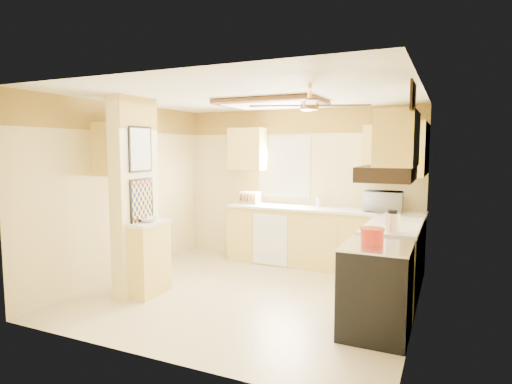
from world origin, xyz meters
The scene contains 34 objects.
floor centered at (0.00, 0.00, 0.00)m, with size 4.00×4.00×0.00m, color beige.
ceiling centered at (0.00, 0.00, 2.50)m, with size 4.00×4.00×0.00m, color white.
wall_back centered at (0.00, 1.90, 1.25)m, with size 4.00×4.00×0.00m, color beige.
wall_front centered at (0.00, -1.90, 1.25)m, with size 4.00×4.00×0.00m, color beige.
wall_left centered at (-2.00, 0.00, 1.25)m, with size 3.80×3.80×0.00m, color beige.
wall_right centered at (2.00, 0.00, 1.25)m, with size 3.80×3.80×0.00m, color beige.
wallpaper_border centered at (0.00, 1.88, 2.30)m, with size 4.00×0.02×0.40m, color gold.
partition_column centered at (-1.35, -0.55, 1.25)m, with size 0.20×0.70×2.50m, color beige.
partition_ledge centered at (-1.13, -0.55, 0.45)m, with size 0.25×0.55×0.90m, color #F7D570.
ledge_top centered at (-1.13, -0.55, 0.92)m, with size 0.28×0.58×0.04m, color white.
lower_cabinets_back centered at (0.50, 1.60, 0.45)m, with size 3.00×0.60×0.90m, color #F7D570.
lower_cabinets_right centered at (1.70, 0.60, 0.45)m, with size 0.60×1.40×0.90m, color #F7D570.
countertop_back centered at (0.50, 1.59, 0.92)m, with size 3.04×0.64×0.04m, color white.
countertop_right centered at (1.69, 0.60, 0.92)m, with size 0.64×1.44×0.04m, color white.
dishwasher_panel centered at (-0.25, 1.29, 0.43)m, with size 0.58×0.02×0.80m, color white.
window centered at (-0.25, 1.89, 1.55)m, with size 0.92×0.02×1.02m.
upper_cab_back_left centered at (-0.85, 1.72, 1.85)m, with size 0.60×0.35×0.70m, color #F7D570.
upper_cab_back_right centered at (1.55, 1.72, 1.85)m, with size 0.90×0.35×0.70m, color #F7D570.
upper_cab_right centered at (1.82, 1.25, 1.85)m, with size 0.35×1.00×0.70m, color #F7D570.
upper_cab_left_wall centered at (-1.82, -0.25, 1.85)m, with size 0.35×0.75×0.70m, color #F7D570.
upper_cab_over_stove centered at (1.82, -0.55, 1.95)m, with size 0.35×0.76×0.52m, color #F7D570.
stove centered at (1.67, -0.55, 0.46)m, with size 0.68×0.77×0.92m.
range_hood centered at (1.74, -0.55, 1.62)m, with size 0.50×0.76×0.14m, color black.
poster_menu centered at (-1.24, -0.55, 1.85)m, with size 0.02×0.42×0.57m.
poster_nashville centered at (-1.24, -0.55, 1.20)m, with size 0.02×0.42×0.57m.
ceiling_light_panel centered at (0.10, 0.50, 2.46)m, with size 1.35×0.95×0.06m.
ceiling_fan centered at (1.00, -0.70, 2.29)m, with size 1.15×1.15×0.26m.
vent_grate centered at (1.98, -0.90, 2.30)m, with size 0.02×0.40×0.25m, color black.
microwave centered at (1.42, 1.62, 1.09)m, with size 0.53×0.36×0.30m, color white.
bowl centered at (-1.14, -0.54, 0.97)m, with size 0.23×0.23×0.06m, color white.
dutch_oven centered at (1.61, -0.55, 1.00)m, with size 0.24×0.24×0.16m.
kettle centered at (1.73, 0.02, 1.06)m, with size 0.16×0.16×0.25m.
dish_rack centered at (-0.77, 1.64, 1.01)m, with size 0.35×0.26×0.20m.
utensil_crock centered at (0.41, 1.73, 1.01)m, with size 0.10×0.10×0.21m.
Camera 1 is at (2.30, -4.82, 1.86)m, focal length 30.00 mm.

